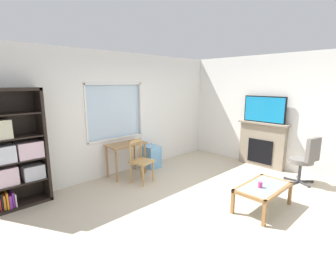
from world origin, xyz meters
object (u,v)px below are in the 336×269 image
at_px(plastic_drawer_unit, 151,156).
at_px(desk_under_window, 126,149).
at_px(wooden_chair, 140,161).
at_px(bookshelf, 14,154).
at_px(sippy_cup, 260,185).
at_px(tv, 264,109).
at_px(coffee_table, 263,189).
at_px(fireplace, 262,144).
at_px(office_chair, 305,158).

bearing_deg(plastic_drawer_unit, desk_under_window, -176.27).
bearing_deg(wooden_chair, desk_under_window, 90.06).
bearing_deg(bookshelf, wooden_chair, -16.37).
distance_m(plastic_drawer_unit, sippy_cup, 2.88).
bearing_deg(tv, plastic_drawer_unit, 137.73).
relative_size(desk_under_window, sippy_cup, 9.50).
relative_size(wooden_chair, coffee_table, 0.88).
height_order(fireplace, coffee_table, fireplace).
xyz_separation_m(wooden_chair, sippy_cup, (0.63, -2.31, -0.01)).
bearing_deg(wooden_chair, office_chair, -46.03).
bearing_deg(wooden_chair, bookshelf, 163.63).
bearing_deg(fireplace, coffee_table, -153.56).
distance_m(tv, office_chair, 1.51).
height_order(bookshelf, tv, bookshelf).
relative_size(bookshelf, plastic_drawer_unit, 3.63).
bearing_deg(fireplace, bookshelf, 158.91).
distance_m(wooden_chair, plastic_drawer_unit, 0.97).
bearing_deg(plastic_drawer_unit, bookshelf, 178.81).
relative_size(bookshelf, fireplace, 1.61).
bearing_deg(fireplace, office_chair, -112.43).
relative_size(desk_under_window, plastic_drawer_unit, 1.57).
bearing_deg(plastic_drawer_unit, sippy_cup, -92.77).
bearing_deg(sippy_cup, desk_under_window, 102.53).
distance_m(fireplace, coffee_table, 2.35).
xyz_separation_m(bookshelf, office_chair, (4.47, -3.05, -0.36)).
distance_m(fireplace, tv, 0.87).
xyz_separation_m(desk_under_window, sippy_cup, (0.63, -2.83, -0.16)).
distance_m(bookshelf, coffee_table, 4.14).
height_order(office_chair, coffee_table, office_chair).
xyz_separation_m(tv, sippy_cup, (-2.17, -1.03, -0.98)).
distance_m(plastic_drawer_unit, fireplace, 2.77).
relative_size(plastic_drawer_unit, fireplace, 0.44).
height_order(tv, sippy_cup, tv).
relative_size(office_chair, coffee_table, 0.98).
xyz_separation_m(bookshelf, wooden_chair, (2.13, -0.63, -0.45)).
bearing_deg(coffee_table, tv, 26.64).
relative_size(desk_under_window, tv, 0.84).
bearing_deg(office_chair, fireplace, 67.57).
relative_size(bookshelf, office_chair, 1.98).
relative_size(bookshelf, tv, 1.95).
relative_size(tv, sippy_cup, 11.31).
bearing_deg(tv, sippy_cup, -154.65).
bearing_deg(desk_under_window, fireplace, -32.54).
bearing_deg(plastic_drawer_unit, office_chair, -62.23).
xyz_separation_m(wooden_chair, fireplace, (2.82, -1.28, 0.09)).
xyz_separation_m(desk_under_window, wooden_chair, (0.00, -0.51, -0.15)).
bearing_deg(fireplace, tv, -180.00).
height_order(bookshelf, wooden_chair, bookshelf).
distance_m(desk_under_window, coffee_table, 2.94).
height_order(wooden_chair, fireplace, fireplace).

